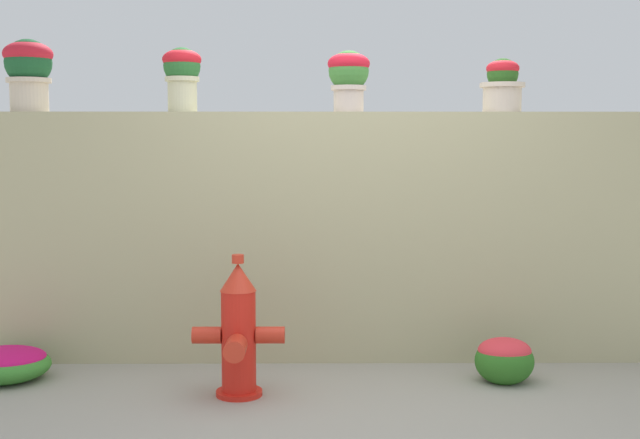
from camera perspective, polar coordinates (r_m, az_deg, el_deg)
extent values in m
plane|color=gray|center=(4.56, 2.75, -13.60)|extent=(24.00, 24.00, 0.00)
cube|color=tan|center=(5.58, 2.09, -1.20)|extent=(4.83, 0.28, 1.67)
cylinder|color=beige|center=(5.89, -19.45, 8.10)|extent=(0.25, 0.25, 0.23)
cylinder|color=beige|center=(5.90, -19.48, 9.05)|extent=(0.29, 0.29, 0.03)
sphere|color=#1B532B|center=(5.91, -19.52, 10.20)|extent=(0.31, 0.31, 0.31)
ellipsoid|color=red|center=(5.91, -19.54, 10.72)|extent=(0.33, 0.33, 0.17)
cylinder|color=beige|center=(5.63, -9.49, 8.51)|extent=(0.19, 0.19, 0.23)
cylinder|color=beige|center=(5.64, -9.51, 9.55)|extent=(0.23, 0.23, 0.03)
sphere|color=#28662D|center=(5.64, -9.52, 10.42)|extent=(0.25, 0.25, 0.25)
ellipsoid|color=red|center=(5.65, -9.53, 10.86)|extent=(0.26, 0.26, 0.14)
cylinder|color=beige|center=(5.53, 1.99, 8.33)|extent=(0.20, 0.20, 0.17)
cylinder|color=beige|center=(5.54, 1.99, 9.08)|extent=(0.23, 0.23, 0.03)
sphere|color=#3F7F35|center=(5.54, 2.00, 10.23)|extent=(0.27, 0.27, 0.27)
ellipsoid|color=red|center=(5.55, 2.00, 10.71)|extent=(0.28, 0.28, 0.15)
cylinder|color=beige|center=(5.68, 12.48, 8.23)|extent=(0.25, 0.25, 0.19)
cylinder|color=beige|center=(5.69, 12.49, 9.06)|extent=(0.30, 0.30, 0.03)
sphere|color=#27561C|center=(5.69, 12.51, 9.79)|extent=(0.21, 0.21, 0.21)
ellipsoid|color=red|center=(5.69, 12.52, 10.16)|extent=(0.22, 0.22, 0.11)
cylinder|color=red|center=(4.96, -5.61, -11.83)|extent=(0.27, 0.27, 0.03)
cylinder|color=red|center=(4.88, -5.64, -8.52)|extent=(0.20, 0.20, 0.62)
cone|color=red|center=(4.80, -5.69, -3.98)|extent=(0.21, 0.21, 0.16)
cylinder|color=red|center=(4.78, -5.70, -2.73)|extent=(0.07, 0.07, 0.05)
cylinder|color=red|center=(4.89, -7.83, -7.92)|extent=(0.17, 0.10, 0.10)
cylinder|color=red|center=(4.86, -3.46, -7.98)|extent=(0.17, 0.10, 0.10)
cylinder|color=red|center=(4.69, -5.86, -8.85)|extent=(0.12, 0.18, 0.12)
ellipsoid|color=#2D6C20|center=(5.28, 12.62, -9.54)|extent=(0.36, 0.33, 0.29)
ellipsoid|color=#E5343E|center=(5.27, 12.64, -8.85)|extent=(0.33, 0.29, 0.16)
ellipsoid|color=#38832D|center=(5.56, -20.99, -9.38)|extent=(0.57, 0.51, 0.21)
ellipsoid|color=#C7125F|center=(5.55, -21.01, -8.91)|extent=(0.51, 0.46, 0.12)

